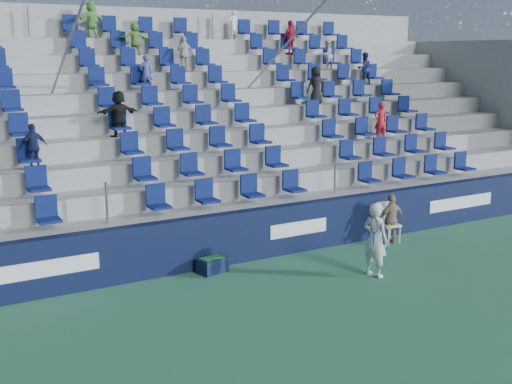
% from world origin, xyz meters
% --- Properties ---
extents(ground, '(70.00, 70.00, 0.00)m').
position_xyz_m(ground, '(0.00, 0.00, 0.00)').
color(ground, '#31724A').
rests_on(ground, ground).
extents(sponsor_wall, '(24.00, 0.32, 1.20)m').
position_xyz_m(sponsor_wall, '(0.00, 3.15, 0.60)').
color(sponsor_wall, black).
rests_on(sponsor_wall, ground).
extents(grandstand, '(24.00, 8.17, 6.63)m').
position_xyz_m(grandstand, '(-0.00, 8.24, 2.14)').
color(grandstand, '#A1A19C').
rests_on(grandstand, ground).
extents(tennis_player, '(0.69, 0.68, 1.64)m').
position_xyz_m(tennis_player, '(2.04, 0.82, 0.82)').
color(tennis_player, silver).
rests_on(tennis_player, ground).
extents(line_judge_chair, '(0.52, 0.53, 1.04)m').
position_xyz_m(line_judge_chair, '(3.99, 2.66, 0.60)').
color(line_judge_chair, white).
rests_on(line_judge_chair, ground).
extents(line_judge, '(0.77, 0.36, 1.29)m').
position_xyz_m(line_judge, '(3.99, 2.50, 0.64)').
color(line_judge, tan).
rests_on(line_judge, ground).
extents(ball_bin, '(0.70, 0.54, 0.35)m').
position_xyz_m(ball_bin, '(-0.94, 2.75, 0.19)').
color(ball_bin, '#0E1936').
rests_on(ball_bin, ground).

